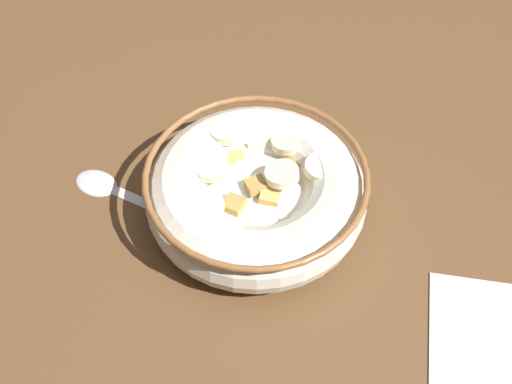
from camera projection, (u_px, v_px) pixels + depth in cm
name	position (u px, v px, depth cm)	size (l,w,h in cm)	color
ground_plane	(256.00, 219.00, 62.04)	(115.59, 115.59, 2.00)	brown
cereal_bowl	(256.00, 192.00, 58.93)	(19.36, 19.36, 5.75)	silver
spoon	(119.00, 191.00, 62.39)	(12.24, 14.51, 0.80)	silver
folded_napkin	(473.00, 340.00, 53.24)	(11.41, 6.85, 0.30)	white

